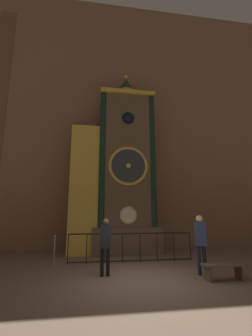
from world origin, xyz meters
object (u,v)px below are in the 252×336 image
Objects in this scene: clock_tower at (117,172)px; visitor_near at (105,241)px; stanchion_post at (54,256)px; visitor_bench at (223,269)px; visitor_far at (200,238)px.

clock_tower is 5.56× the size of visitor_near.
clock_tower is at bearing 41.89° from stanchion_post.
visitor_near is 2.42m from stanchion_post.
visitor_bench is (2.54, -4.72, -3.58)m from clock_tower.
visitor_near is at bearing 164.40° from visitor_bench.
clock_tower reaches higher than stanchion_post.
visitor_bench is (0.34, -0.61, -0.77)m from visitor_far.
clock_tower reaches higher than visitor_far.
stanchion_post is (-4.71, 1.87, -0.73)m from visitor_far.
visitor_far reaches higher than visitor_bench.
clock_tower is at bearing 134.88° from visitor_far.
stanchion_post is at bearing 153.89° from visitor_bench.
stanchion_post is 0.89× the size of visitor_bench.
visitor_far is 1.04m from visitor_bench.
visitor_near is 1.57× the size of stanchion_post.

